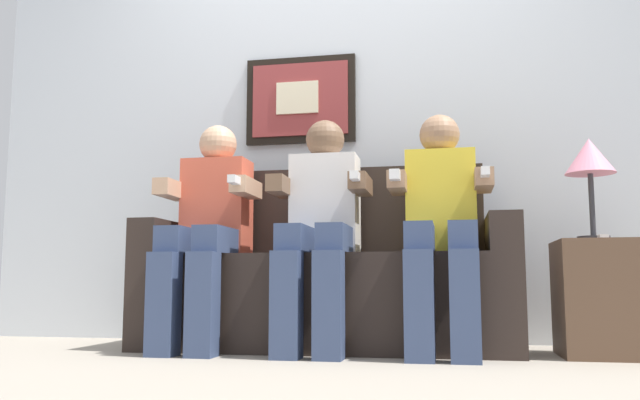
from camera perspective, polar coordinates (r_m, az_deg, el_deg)
name	(u,v)px	position (r m, az deg, el deg)	size (l,w,h in m)	color
ground_plane	(313,357)	(2.95, -0.58, -13.26)	(5.45, 5.45, 0.00)	#9E9384
back_wall_assembly	(340,108)	(3.81, 1.72, 7.86)	(4.19, 0.10, 2.60)	silver
couch	(327,284)	(3.25, 0.61, -7.18)	(1.79, 0.58, 0.90)	#2D231E
person_on_left	(208,222)	(3.25, -9.57, -1.91)	(0.46, 0.56, 1.11)	#D8593F
person_in_middle	(320,220)	(3.10, 0.04, -1.75)	(0.46, 0.56, 1.11)	white
person_on_right	(441,218)	(3.04, 10.32, -1.52)	(0.46, 0.56, 1.11)	yellow
side_table_right	(606,298)	(3.16, 23.26, -7.73)	(0.40, 0.40, 0.50)	brown
table_lamp	(590,161)	(3.22, 22.08, 3.13)	(0.22, 0.22, 0.46)	#333338
spare_remote_on_table	(601,238)	(3.12, 22.93, -2.98)	(0.04, 0.13, 0.02)	white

